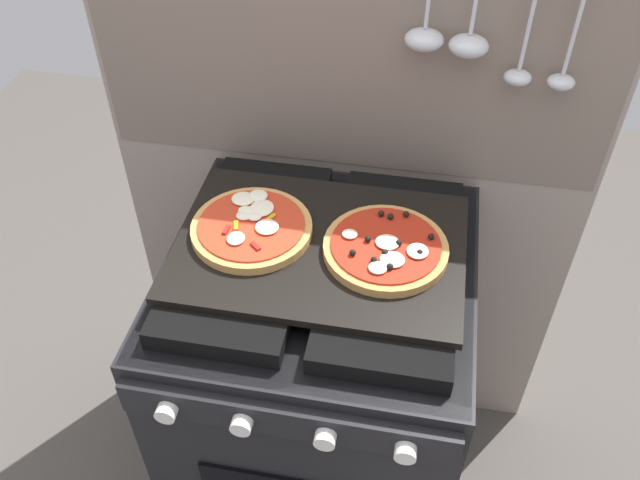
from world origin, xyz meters
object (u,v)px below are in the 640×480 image
Objects in this scene: stove at (320,388)px; pizza_right at (386,247)px; baking_tray at (320,247)px; pizza_left at (252,227)px.

pizza_right is at bearing 1.15° from stove.
stove is at bearing -90.00° from baking_tray.
pizza_left is 0.26m from pizza_right.
stove is 0.46m from baking_tray.
baking_tray is 2.34× the size of pizza_right.
baking_tray is (0.00, 0.00, 0.46)m from stove.
pizza_left is at bearing 175.56° from baking_tray.
pizza_right reaches higher than pizza_left.
baking_tray is at bearing 90.00° from stove.
stove is 1.67× the size of baking_tray.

